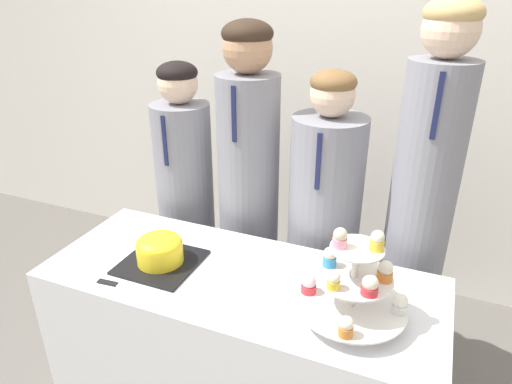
# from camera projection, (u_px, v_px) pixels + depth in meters

# --- Properties ---
(wall_back) EXTENTS (9.00, 0.06, 2.70)m
(wall_back) POSITION_uv_depth(u_px,v_px,m) (339.00, 51.00, 2.45)
(wall_back) COLOR silver
(wall_back) RESTS_ON ground_plane
(table) EXTENTS (1.40, 0.55, 0.76)m
(table) POSITION_uv_depth(u_px,v_px,m) (240.00, 358.00, 1.75)
(table) COLOR white
(table) RESTS_ON ground_plane
(round_cake) EXTENTS (0.27, 0.27, 0.12)m
(round_cake) POSITION_uv_depth(u_px,v_px,m) (160.00, 251.00, 1.64)
(round_cake) COLOR black
(round_cake) RESTS_ON table
(cake_knife) EXTENTS (0.25, 0.04, 0.01)m
(cake_knife) POSITION_uv_depth(u_px,v_px,m) (119.00, 285.00, 1.54)
(cake_knife) COLOR silver
(cake_knife) RESTS_ON table
(cupcake_stand) EXTENTS (0.33, 0.33, 0.31)m
(cupcake_stand) POSITION_uv_depth(u_px,v_px,m) (354.00, 282.00, 1.34)
(cupcake_stand) COLOR silver
(cupcake_stand) RESTS_ON table
(student_0) EXTENTS (0.27, 0.27, 1.39)m
(student_0) POSITION_uv_depth(u_px,v_px,m) (187.00, 214.00, 2.21)
(student_0) COLOR gray
(student_0) RESTS_ON ground_plane
(student_1) EXTENTS (0.27, 0.27, 1.57)m
(student_1) POSITION_uv_depth(u_px,v_px,m) (249.00, 207.00, 2.05)
(student_1) COLOR gray
(student_1) RESTS_ON ground_plane
(student_2) EXTENTS (0.30, 0.31, 1.40)m
(student_2) POSITION_uv_depth(u_px,v_px,m) (322.00, 243.00, 1.98)
(student_2) COLOR gray
(student_2) RESTS_ON ground_plane
(student_3) EXTENTS (0.24, 0.25, 1.65)m
(student_3) POSITION_uv_depth(u_px,v_px,m) (417.00, 227.00, 1.78)
(student_3) COLOR gray
(student_3) RESTS_ON ground_plane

